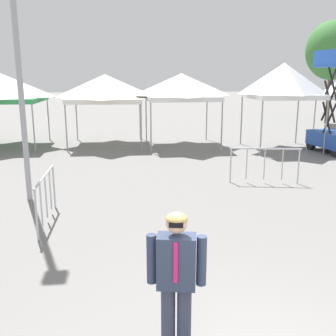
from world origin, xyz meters
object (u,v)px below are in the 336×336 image
crowd_barrier_by_lift (265,158)px  canopy_tent_far_right (1,88)px  canopy_tent_far_left (284,81)px  crowd_barrier_mid_lot (45,190)px  canopy_tent_right_of_center (105,88)px  canopy_tent_behind_right (182,87)px  tree_behind_tents_right (333,51)px  person_foreground (176,277)px

crowd_barrier_by_lift → canopy_tent_far_right: bearing=142.9°
canopy_tent_far_left → crowd_barrier_mid_lot: canopy_tent_far_left is taller
canopy_tent_right_of_center → canopy_tent_far_left: bearing=-13.7°
canopy_tent_right_of_center → canopy_tent_behind_right: (3.39, -0.56, 0.07)m
canopy_tent_far_left → crowd_barrier_by_lift: size_ratio=1.76×
canopy_tent_behind_right → crowd_barrier_by_lift: canopy_tent_behind_right is taller
canopy_tent_far_right → crowd_barrier_by_lift: size_ratio=1.64×
canopy_tent_behind_right → crowd_barrier_mid_lot: size_ratio=1.53×
canopy_tent_far_left → tree_behind_tents_right: 10.93m
person_foreground → crowd_barrier_by_lift: (3.53, 7.19, -0.28)m
canopy_tent_right_of_center → crowd_barrier_mid_lot: canopy_tent_right_of_center is taller
canopy_tent_far_right → crowd_barrier_mid_lot: bearing=-69.5°
canopy_tent_far_right → tree_behind_tents_right: bearing=19.7°
canopy_tent_behind_right → crowd_barrier_mid_lot: (-4.22, -9.24, -1.89)m
canopy_tent_behind_right → crowd_barrier_by_lift: bearing=-76.3°
canopy_tent_far_right → canopy_tent_far_left: bearing=-8.9°
canopy_tent_behind_right → canopy_tent_far_left: 4.36m
canopy_tent_far_left → crowd_barrier_by_lift: (-2.55, -5.32, -2.16)m
canopy_tent_behind_right → canopy_tent_far_left: size_ratio=0.88×
person_foreground → tree_behind_tents_right: 24.84m
canopy_tent_right_of_center → crowd_barrier_mid_lot: bearing=-94.9°
tree_behind_tents_right → crowd_barrier_by_lift: tree_behind_tents_right is taller
canopy_tent_far_right → canopy_tent_right_of_center: 4.52m
canopy_tent_far_right → person_foreground: 15.67m
crowd_barrier_mid_lot → crowd_barrier_by_lift: 6.41m
crowd_barrier_by_lift → canopy_tent_far_left: bearing=64.4°
crowd_barrier_by_lift → person_foreground: bearing=-116.2°
canopy_tent_behind_right → canopy_tent_right_of_center: bearing=170.6°
canopy_tent_right_of_center → tree_behind_tents_right: (14.12, 6.72, 2.07)m
person_foreground → crowd_barrier_by_lift: 8.02m
canopy_tent_right_of_center → canopy_tent_behind_right: bearing=-9.4°
canopy_tent_behind_right → crowd_barrier_by_lift: 7.04m
canopy_tent_right_of_center → crowd_barrier_by_lift: bearing=-55.0°
canopy_tent_far_right → canopy_tent_right_of_center: size_ratio=1.02×
canopy_tent_right_of_center → crowd_barrier_by_lift: (5.00, -7.15, -1.82)m
person_foreground → crowd_barrier_mid_lot: person_foreground is taller
canopy_tent_right_of_center → canopy_tent_behind_right: 3.44m
crowd_barrier_mid_lot → person_foreground: bearing=-63.1°
canopy_tent_right_of_center → tree_behind_tents_right: bearing=25.5°
person_foreground → crowd_barrier_mid_lot: 5.10m
canopy_tent_right_of_center → crowd_barrier_by_lift: size_ratio=1.61×
crowd_barrier_mid_lot → crowd_barrier_by_lift: size_ratio=1.01×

